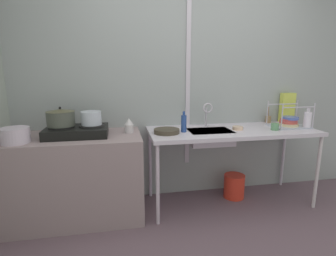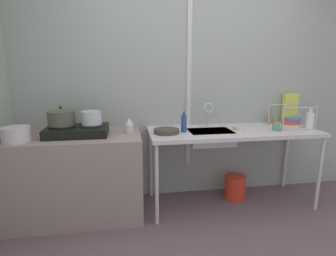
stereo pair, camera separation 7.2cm
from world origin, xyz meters
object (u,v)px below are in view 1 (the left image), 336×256
at_px(stove, 77,131).
at_px(pot_on_left_burner, 61,117).
at_px(pot_on_right_burner, 91,118).
at_px(dish_rack, 289,122).
at_px(faucet, 207,111).
at_px(cup_by_rack, 275,127).
at_px(frying_pan, 167,131).
at_px(bucket_on_floor, 234,186).
at_px(percolator, 129,126).
at_px(small_bowl_on_drainboard, 238,128).
at_px(sink_basin, 210,137).
at_px(bottle_by_sink, 184,123).
at_px(utensil_jar, 268,119).
at_px(bottle_by_rack, 307,120).
at_px(pot_beside_stove, 15,135).
at_px(cereal_box, 287,108).

height_order(stove, pot_on_left_burner, pot_on_left_burner).
relative_size(pot_on_right_burner, dish_rack, 0.48).
xyz_separation_m(stove, faucet, (1.36, 0.15, 0.14)).
distance_m(pot_on_left_burner, cup_by_rack, 2.18).
xyz_separation_m(stove, frying_pan, (0.87, -0.04, -0.03)).
xyz_separation_m(stove, bucket_on_floor, (1.70, 0.09, -0.76)).
distance_m(percolator, bucket_on_floor, 1.43).
xyz_separation_m(small_bowl_on_drainboard, bucket_on_floor, (0.05, 0.12, -0.72)).
xyz_separation_m(sink_basin, cup_by_rack, (0.69, -0.10, 0.11)).
bearing_deg(bottle_by_sink, stove, 178.73).
relative_size(stove, dish_rack, 1.45).
bearing_deg(sink_basin, pot_on_left_burner, 179.65).
bearing_deg(utensil_jar, bottle_by_rack, -57.76).
height_order(pot_on_right_burner, sink_basin, pot_on_right_burner).
distance_m(pot_on_left_burner, small_bowl_on_drainboard, 1.80).
relative_size(pot_beside_stove, bottle_by_rack, 1.08).
bearing_deg(cup_by_rack, sink_basin, 171.30).
bearing_deg(cereal_box, frying_pan, -169.21).
relative_size(faucet, bottle_by_rack, 1.24).
height_order(pot_on_right_burner, dish_rack, dish_rack).
relative_size(cereal_box, utensil_jar, 1.83).
bearing_deg(dish_rack, bucket_on_floor, 172.03).
relative_size(cup_by_rack, bucket_on_floor, 0.29).
height_order(sink_basin, bottle_by_rack, bottle_by_rack).
bearing_deg(bucket_on_floor, dish_rack, -7.97).
xyz_separation_m(pot_on_right_burner, utensil_jar, (2.05, 0.29, -0.13)).
bearing_deg(pot_on_right_burner, bottle_by_rack, -2.33).
xyz_separation_m(faucet, utensil_jar, (0.83, 0.13, -0.15)).
relative_size(small_bowl_on_drainboard, bottle_by_sink, 0.52).
height_order(stove, pot_beside_stove, pot_beside_stove).
distance_m(pot_on_right_burner, dish_rack, 2.14).
xyz_separation_m(frying_pan, utensil_jar, (1.32, 0.33, 0.02)).
xyz_separation_m(pot_beside_stove, faucet, (1.85, 0.32, 0.12)).
bearing_deg(cup_by_rack, bottle_by_rack, 2.96).
relative_size(percolator, small_bowl_on_drainboard, 1.37).
relative_size(bottle_by_sink, bottle_by_rack, 0.97).
bearing_deg(percolator, cereal_box, 7.15).
bearing_deg(bottle_by_rack, sink_basin, 175.57).
distance_m(bottle_by_rack, cereal_box, 0.38).
bearing_deg(frying_pan, cereal_box, 11.82).
bearing_deg(small_bowl_on_drainboard, bottle_by_sink, 179.68).
xyz_separation_m(bottle_by_sink, bucket_on_floor, (0.65, 0.11, -0.80)).
bearing_deg(faucet, cup_by_rack, -21.66).
xyz_separation_m(pot_on_right_burner, sink_basin, (1.21, -0.01, -0.24)).
bearing_deg(small_bowl_on_drainboard, percolator, 176.69).
relative_size(pot_on_left_burner, dish_rack, 0.65).
bearing_deg(small_bowl_on_drainboard, sink_basin, 176.70).
relative_size(cup_by_rack, cereal_box, 0.23).
distance_m(cup_by_rack, cereal_box, 0.58).
relative_size(stove, cereal_box, 1.63).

